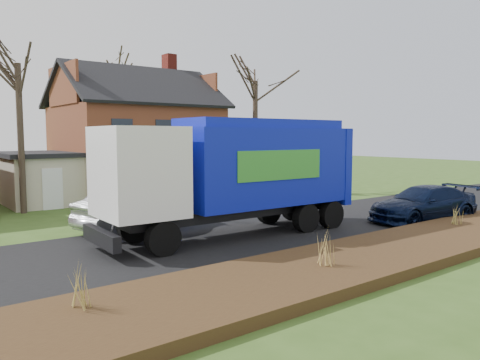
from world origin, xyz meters
TOP-DOWN VIEW (x-y plane):
  - ground at (0.00, 0.00)m, footprint 120.00×120.00m
  - road at (0.00, 0.00)m, footprint 80.00×7.00m
  - mulch_verge at (0.00, -5.30)m, footprint 80.00×3.50m
  - main_house at (1.49, 13.91)m, footprint 12.95×8.95m
  - garbage_truck at (-0.50, 0.06)m, footprint 10.22×2.99m
  - silver_sedan at (-2.92, 3.38)m, footprint 5.50×2.95m
  - navy_wagon at (7.70, -2.58)m, footprint 5.59×2.99m
  - tree_front_west at (-5.67, 10.41)m, footprint 3.34×3.34m
  - tree_front_east at (8.80, 10.34)m, footprint 3.76×3.76m
  - tree_back at (4.77, 23.13)m, footprint 3.84×3.84m
  - grass_clump_west at (-8.13, -4.59)m, footprint 0.35×0.29m
  - grass_clump_mid at (-1.82, -5.46)m, footprint 0.34×0.28m
  - grass_clump_east at (6.54, -4.69)m, footprint 0.30×0.25m

SIDE VIEW (x-z plane):
  - ground at x=0.00m, z-range 0.00..0.00m
  - road at x=0.00m, z-range 0.00..0.02m
  - mulch_verge at x=0.00m, z-range 0.00..0.30m
  - grass_clump_east at x=6.54m, z-range 0.30..1.06m
  - grass_clump_west at x=-8.13m, z-range 0.30..1.24m
  - navy_wagon at x=7.70m, z-range 0.00..1.54m
  - grass_clump_mid at x=-1.82m, z-range 0.30..1.25m
  - silver_sedan at x=-2.92m, z-range 0.00..1.72m
  - garbage_truck at x=-0.50m, z-range 0.33..4.68m
  - main_house at x=1.49m, z-range -0.60..8.66m
  - tree_front_west at x=-5.67m, z-range 3.21..13.14m
  - tree_front_east at x=8.80m, z-range 3.27..13.72m
  - tree_back at x=4.77m, z-range 4.05..16.20m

